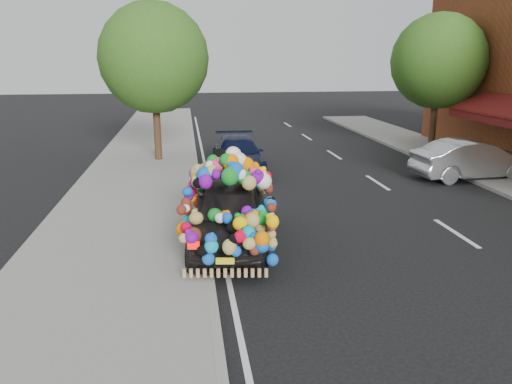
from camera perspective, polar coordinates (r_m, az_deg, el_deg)
ground at (r=11.52m, az=6.03°, el=-5.54°), size 100.00×100.00×0.00m
sidewalk at (r=11.29m, az=-15.77°, el=-6.16°), size 4.00×60.00×0.12m
kerb at (r=11.18m, az=-5.79°, el=-5.83°), size 0.15×60.00×0.13m
lane_markings at (r=12.85m, az=21.86°, el=-4.35°), size 6.00×50.00×0.01m
tree_near_sidewalk at (r=19.97m, az=-11.62°, el=14.76°), size 4.20×4.20×6.13m
tree_far_b at (r=23.07m, az=20.16°, el=13.85°), size 4.00×4.00×5.90m
plush_art_car at (r=10.94m, az=-3.05°, el=-0.83°), size 2.57×4.55×2.06m
navy_sedan at (r=18.15m, az=-2.10°, el=4.25°), size 1.91×4.38×1.25m
silver_hatchback at (r=18.62m, az=23.53°, el=3.42°), size 4.17×1.68×1.35m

